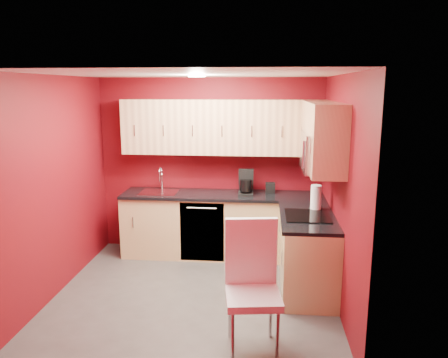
% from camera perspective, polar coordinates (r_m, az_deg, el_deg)
% --- Properties ---
extents(floor, '(3.20, 3.20, 0.00)m').
position_cam_1_polar(floor, '(5.30, -3.75, -14.57)').
color(floor, '#484543').
rests_on(floor, ground).
extents(ceiling, '(3.20, 3.20, 0.00)m').
position_cam_1_polar(ceiling, '(4.75, -4.16, 13.53)').
color(ceiling, white).
rests_on(ceiling, wall_back).
extents(wall_back, '(3.20, 0.00, 3.20)m').
position_cam_1_polar(wall_back, '(6.33, -1.75, 1.77)').
color(wall_back, '#60090E').
rests_on(wall_back, floor).
extents(wall_front, '(3.20, 0.00, 3.20)m').
position_cam_1_polar(wall_front, '(3.46, -7.99, -6.93)').
color(wall_front, '#60090E').
rests_on(wall_front, floor).
extents(wall_left, '(0.00, 3.00, 3.00)m').
position_cam_1_polar(wall_left, '(5.37, -21.03, -0.85)').
color(wall_left, '#60090E').
rests_on(wall_left, floor).
extents(wall_right, '(0.00, 3.00, 3.00)m').
position_cam_1_polar(wall_right, '(4.88, 14.93, -1.67)').
color(wall_right, '#60090E').
rests_on(wall_right, floor).
extents(base_cabinets_back, '(2.80, 0.60, 0.87)m').
position_cam_1_polar(base_cabinets_back, '(6.22, -0.21, -6.16)').
color(base_cabinets_back, tan).
rests_on(base_cabinets_back, floor).
extents(base_cabinets_right, '(0.60, 1.30, 0.87)m').
position_cam_1_polar(base_cabinets_right, '(5.32, 10.79, -9.55)').
color(base_cabinets_right, tan).
rests_on(base_cabinets_right, floor).
extents(countertop_back, '(2.80, 0.63, 0.04)m').
position_cam_1_polar(countertop_back, '(6.08, -0.22, -2.12)').
color(countertop_back, black).
rests_on(countertop_back, base_cabinets_back).
extents(countertop_right, '(0.63, 1.27, 0.04)m').
position_cam_1_polar(countertop_right, '(5.16, 10.83, -4.90)').
color(countertop_right, black).
rests_on(countertop_right, base_cabinets_right).
extents(upper_cabinets_back, '(2.80, 0.35, 0.75)m').
position_cam_1_polar(upper_cabinets_back, '(6.06, -0.10, 6.80)').
color(upper_cabinets_back, '#DFB07E').
rests_on(upper_cabinets_back, wall_back).
extents(upper_cabinets_right, '(0.35, 1.55, 0.75)m').
position_cam_1_polar(upper_cabinets_right, '(5.19, 12.60, 6.36)').
color(upper_cabinets_right, '#DFB07E').
rests_on(upper_cabinets_right, wall_right).
extents(microwave, '(0.42, 0.76, 0.42)m').
position_cam_1_polar(microwave, '(4.97, 12.46, 3.50)').
color(microwave, silver).
rests_on(microwave, upper_cabinets_right).
extents(cooktop, '(0.50, 0.55, 0.01)m').
position_cam_1_polar(cooktop, '(5.12, 10.82, -4.74)').
color(cooktop, black).
rests_on(cooktop, countertop_right).
extents(sink, '(0.52, 0.42, 0.35)m').
position_cam_1_polar(sink, '(6.24, -8.47, -1.39)').
color(sink, silver).
rests_on(sink, countertop_back).
extents(dishwasher_front, '(0.60, 0.02, 0.82)m').
position_cam_1_polar(dishwasher_front, '(5.98, -2.89, -6.94)').
color(dishwasher_front, black).
rests_on(dishwasher_front, base_cabinets_back).
extents(downlight, '(0.20, 0.20, 0.01)m').
position_cam_1_polar(downlight, '(5.05, -3.58, 13.27)').
color(downlight, white).
rests_on(downlight, ceiling).
extents(coffee_maker, '(0.21, 0.28, 0.34)m').
position_cam_1_polar(coffee_maker, '(5.99, 2.88, -0.47)').
color(coffee_maker, black).
rests_on(coffee_maker, countertop_back).
extents(napkin_holder, '(0.13, 0.13, 0.14)m').
position_cam_1_polar(napkin_holder, '(6.16, 6.06, -1.16)').
color(napkin_holder, black).
rests_on(napkin_holder, countertop_back).
extents(paper_towel, '(0.22, 0.22, 0.30)m').
position_cam_1_polar(paper_towel, '(5.37, 11.92, -2.39)').
color(paper_towel, white).
rests_on(paper_towel, countertop_right).
extents(dining_chair, '(0.54, 0.56, 1.19)m').
position_cam_1_polar(dining_chair, '(4.02, 3.82, -14.20)').
color(dining_chair, white).
rests_on(dining_chair, floor).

